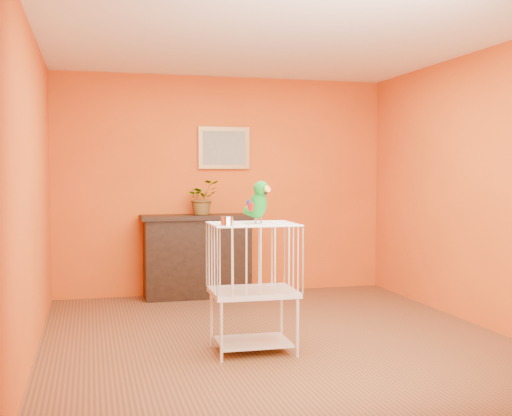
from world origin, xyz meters
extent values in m
plane|color=brown|center=(0.00, 0.00, 0.00)|extent=(4.50, 4.50, 0.00)
plane|color=#DE5814|center=(0.00, 2.25, 1.30)|extent=(4.00, 0.00, 4.00)
plane|color=#DE5814|center=(0.00, -2.25, 1.30)|extent=(4.00, 0.00, 4.00)
plane|color=#DE5814|center=(-2.00, 0.00, 1.30)|extent=(0.00, 4.50, 4.50)
plane|color=#DE5814|center=(2.00, 0.00, 1.30)|extent=(0.00, 4.50, 4.50)
plane|color=white|center=(0.00, 0.00, 2.60)|extent=(4.50, 4.50, 0.00)
cube|color=black|center=(-0.36, 2.03, 0.46)|extent=(1.22, 0.41, 0.91)
cube|color=black|center=(-0.36, 2.03, 0.94)|extent=(1.30, 0.47, 0.05)
cube|color=black|center=(-0.36, 1.84, 0.46)|extent=(0.85, 0.02, 0.46)
cube|color=#542218|center=(-0.62, 1.98, 0.35)|extent=(0.05, 0.18, 0.28)
cube|color=#3E542A|center=(-0.53, 1.98, 0.35)|extent=(0.05, 0.18, 0.28)
cube|color=#542218|center=(-0.44, 1.98, 0.35)|extent=(0.05, 0.18, 0.28)
cube|color=#3E542A|center=(-0.34, 1.98, 0.35)|extent=(0.05, 0.18, 0.28)
cube|color=#542218|center=(-0.24, 1.98, 0.35)|extent=(0.05, 0.18, 0.28)
imported|color=#26722D|center=(-0.30, 2.02, 1.12)|extent=(0.48, 0.51, 0.31)
cube|color=#A6793B|center=(0.00, 2.22, 1.75)|extent=(0.62, 0.03, 0.50)
cube|color=gray|center=(0.00, 2.21, 1.75)|extent=(0.52, 0.01, 0.40)
cube|color=silver|center=(-0.30, -0.38, 0.08)|extent=(0.58, 0.45, 0.02)
cube|color=silver|center=(-0.30, -0.38, 0.49)|extent=(0.68, 0.53, 0.04)
cube|color=silver|center=(-0.30, -0.38, 1.03)|extent=(0.68, 0.53, 0.01)
cylinder|color=silver|center=(-0.61, -0.60, 0.23)|extent=(0.02, 0.02, 0.47)
cylinder|color=silver|center=(-0.01, -0.61, 0.23)|extent=(0.02, 0.02, 0.47)
cylinder|color=silver|center=(-0.60, -0.14, 0.23)|extent=(0.02, 0.02, 0.47)
cylinder|color=silver|center=(0.00, -0.15, 0.23)|extent=(0.02, 0.02, 0.47)
cylinder|color=silver|center=(-0.56, -0.57, 1.08)|extent=(0.10, 0.10, 0.07)
cylinder|color=#59544C|center=(-0.29, -0.40, 1.06)|extent=(0.02, 0.02, 0.05)
cylinder|color=#59544C|center=(-0.24, -0.38, 1.06)|extent=(0.02, 0.02, 0.05)
ellipsoid|color=#0F8621|center=(-0.26, -0.39, 1.19)|extent=(0.19, 0.22, 0.25)
ellipsoid|color=#0F8621|center=(-0.25, -0.42, 1.32)|extent=(0.16, 0.16, 0.12)
cone|color=orange|center=(-0.23, -0.48, 1.31)|extent=(0.08, 0.10, 0.08)
cone|color=black|center=(-0.23, -0.46, 1.29)|extent=(0.04, 0.04, 0.03)
sphere|color=black|center=(-0.28, -0.46, 1.33)|extent=(0.02, 0.02, 0.02)
sphere|color=black|center=(-0.20, -0.43, 1.33)|extent=(0.02, 0.02, 0.02)
ellipsoid|color=#A50C0C|center=(-0.33, -0.40, 1.18)|extent=(0.05, 0.08, 0.08)
ellipsoid|color=navy|center=(-0.21, -0.35, 1.18)|extent=(0.05, 0.08, 0.08)
cone|color=#0F8621|center=(-0.29, -0.31, 1.11)|extent=(0.14, 0.19, 0.13)
camera|label=1|loc=(-1.57, -5.32, 1.43)|focal=45.00mm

